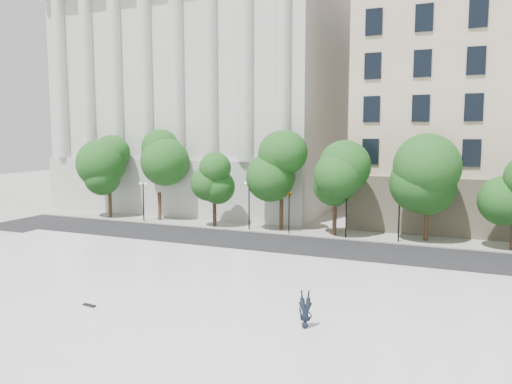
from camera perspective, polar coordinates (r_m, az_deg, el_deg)
ground at (r=22.74m, az=-10.24°, el=-15.75°), size 160.00×160.00×0.00m
plaza at (r=25.05m, az=-6.41°, el=-12.98°), size 44.00×22.00×0.45m
street at (r=38.37m, az=4.66°, el=-6.32°), size 60.00×8.00×0.02m
far_sidewalk at (r=43.98m, az=7.11°, el=-4.60°), size 60.00×4.00×0.12m
building_west at (r=63.13m, az=-4.24°, el=10.55°), size 31.50×27.65×25.60m
traffic_light_west at (r=42.41m, az=3.81°, el=0.11°), size 1.16×1.94×4.28m
traffic_light_east at (r=41.09m, az=10.31°, el=-0.24°), size 0.53×1.90×4.25m
person_lying at (r=21.92m, az=5.66°, el=-14.67°), size 0.95×1.72×0.44m
skateboard at (r=25.67m, az=-18.51°, el=-12.18°), size 0.76×0.28×0.08m
street_trees at (r=43.00m, az=5.74°, el=2.12°), size 47.10×4.97×7.97m
lamp_posts at (r=42.09m, az=7.08°, el=-1.19°), size 35.23×0.28×4.39m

